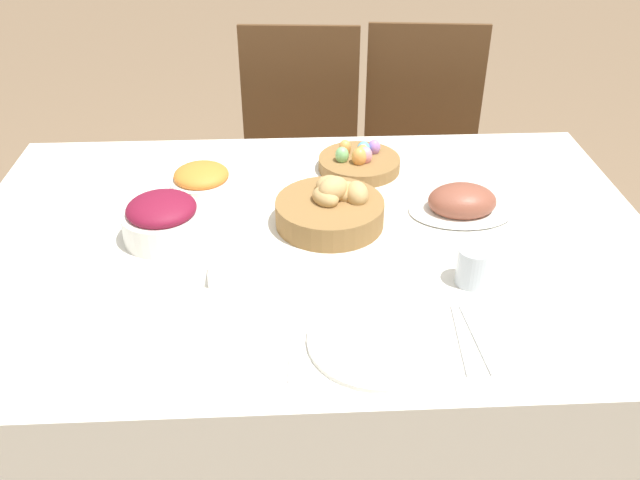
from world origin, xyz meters
The scene contains 15 objects.
ground_plane centered at (0.00, 0.00, 0.00)m, with size 12.00×12.00×0.00m, color #7F664C.
dining_table centered at (0.00, 0.00, 0.37)m, with size 1.62×1.10×0.74m.
chair_far_center centered at (-0.01, 0.87, 0.52)m, with size 0.45×0.45×0.96m.
chair_far_right centered at (0.44, 0.87, 0.52)m, with size 0.46×0.46×0.96m.
bread_basket centered at (0.05, 0.06, 0.78)m, with size 0.26×0.26×0.12m.
egg_basket centered at (0.15, 0.33, 0.77)m, with size 0.22×0.22×0.08m.
ham_platter centered at (0.38, 0.09, 0.77)m, with size 0.26×0.18×0.08m.
beet_salad_bowl centered at (-0.34, 0.01, 0.79)m, with size 0.19×0.19×0.11m.
carrot_bowl centered at (-0.27, 0.21, 0.78)m, with size 0.16×0.16×0.08m.
dinner_plate centered at (0.11, -0.38, 0.75)m, with size 0.27×0.27×0.01m.
fork centered at (-0.04, -0.38, 0.75)m, with size 0.02×0.20×0.00m.
knife centered at (0.27, -0.38, 0.75)m, with size 0.02×0.20×0.00m.
spoon centered at (0.30, -0.38, 0.75)m, with size 0.02×0.20×0.00m.
drinking_cup centered at (0.33, -0.20, 0.79)m, with size 0.07×0.07×0.08m.
butter_dish centered at (-0.17, -0.16, 0.76)m, with size 0.10×0.06×0.03m.
Camera 1 is at (-0.04, -1.33, 1.59)m, focal length 38.00 mm.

